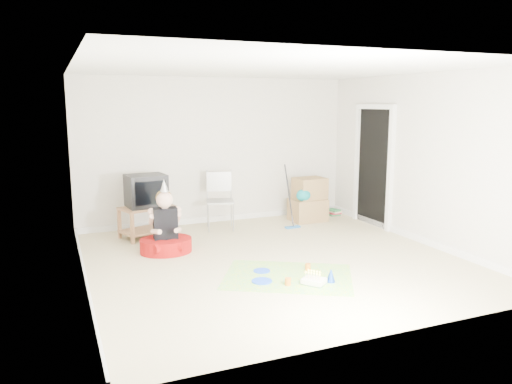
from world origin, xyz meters
name	(u,v)px	position (x,y,z in m)	size (l,w,h in m)	color
ground	(274,260)	(0.00, 0.00, 0.00)	(5.00, 5.00, 0.00)	beige
doorway_recess	(374,168)	(2.48, 1.20, 1.02)	(0.02, 0.90, 2.05)	black
tv_stand	(147,219)	(-1.40, 1.87, 0.30)	(0.93, 0.74, 0.51)	#9A6A45
crt_tv	(146,191)	(-1.40, 1.87, 0.77)	(0.60, 0.50, 0.52)	black
folding_chair	(220,201)	(-0.14, 1.92, 0.49)	(0.55, 0.53, 1.01)	#94959A
cardboard_boxes	(308,200)	(1.57, 1.91, 0.38)	(0.65, 0.51, 0.79)	#9B784B
floor_mop	(293,213)	(1.05, 1.51, 0.26)	(0.27, 0.37, 1.08)	#2263AB
book_pile	(334,212)	(2.26, 2.14, 0.05)	(0.22, 0.28, 0.12)	#297D43
seated_woman	(166,236)	(-1.31, 0.93, 0.24)	(0.80, 0.80, 1.08)	#A4110F
party_mat	(288,276)	(-0.12, -0.70, 0.00)	(1.58, 1.14, 0.01)	#E02F79
birthday_cake	(314,281)	(0.05, -1.06, 0.04)	(0.32, 0.33, 0.13)	white
blue_plate_near	(262,271)	(-0.35, -0.40, 0.01)	(0.22, 0.22, 0.01)	blue
blue_plate_far	(262,281)	(-0.50, -0.75, 0.01)	(0.25, 0.25, 0.01)	blue
orange_cup_near	(308,267)	(0.23, -0.57, 0.05)	(0.07, 0.07, 0.08)	orange
orange_cup_far	(288,282)	(-0.25, -0.97, 0.05)	(0.07, 0.07, 0.09)	orange
blue_party_hat	(331,275)	(0.28, -1.08, 0.09)	(0.12, 0.12, 0.17)	blue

